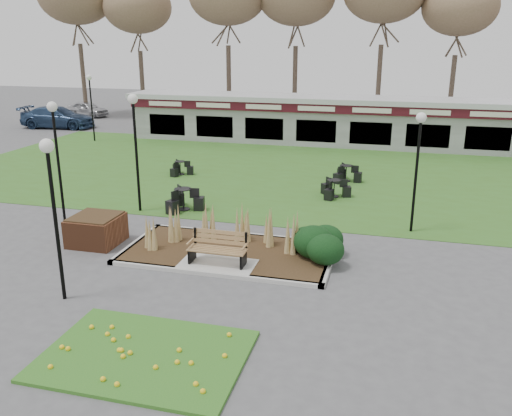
% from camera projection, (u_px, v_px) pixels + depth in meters
% --- Properties ---
extents(ground, '(100.00, 100.00, 0.00)m').
position_uv_depth(ground, '(216.00, 270.00, 15.58)').
color(ground, '#515154').
rests_on(ground, ground).
extents(lawn, '(34.00, 16.00, 0.02)m').
position_uv_depth(lawn, '(295.00, 172.00, 26.63)').
color(lawn, '#386620').
rests_on(lawn, ground).
extents(flower_bed, '(4.20, 3.00, 0.16)m').
position_uv_depth(flower_bed, '(145.00, 354.00, 11.32)').
color(flower_bed, '#2A6D1F').
rests_on(flower_bed, ground).
extents(planting_bed, '(6.75, 3.40, 1.27)m').
position_uv_depth(planting_bed, '(270.00, 245.00, 16.40)').
color(planting_bed, '#332614').
rests_on(planting_bed, ground).
extents(park_bench, '(1.70, 0.66, 0.93)m').
position_uv_depth(park_bench, '(218.00, 248.00, 15.63)').
color(park_bench, olive).
rests_on(park_bench, ground).
extents(brick_planter, '(1.50, 1.50, 0.95)m').
position_uv_depth(brick_planter, '(96.00, 229.00, 17.43)').
color(brick_planter, brown).
rests_on(brick_planter, ground).
extents(food_pavilion, '(24.60, 3.40, 2.90)m').
position_uv_depth(food_pavilion, '(320.00, 120.00, 33.52)').
color(food_pavilion, gray).
rests_on(food_pavilion, ground).
extents(tree_backdrop, '(47.24, 5.24, 10.36)m').
position_uv_depth(tree_backdrop, '(340.00, 8.00, 38.84)').
color(tree_backdrop, '#47382B').
rests_on(tree_backdrop, ground).
extents(lamp_post_near_left, '(0.37, 0.37, 4.44)m').
position_uv_depth(lamp_post_near_left, '(135.00, 127.00, 19.83)').
color(lamp_post_near_left, black).
rests_on(lamp_post_near_left, ground).
extents(lamp_post_near_right, '(0.34, 0.34, 4.14)m').
position_uv_depth(lamp_post_near_right, '(51.00, 185.00, 12.96)').
color(lamp_post_near_right, black).
rests_on(lamp_post_near_right, ground).
extents(lamp_post_mid_left, '(0.36, 0.36, 4.29)m').
position_uv_depth(lamp_post_mid_left, '(55.00, 135.00, 18.82)').
color(lamp_post_mid_left, black).
rests_on(lamp_post_mid_left, ground).
extents(lamp_post_mid_right, '(0.34, 0.34, 4.08)m').
position_uv_depth(lamp_post_mid_right, '(419.00, 146.00, 17.72)').
color(lamp_post_mid_right, black).
rests_on(lamp_post_mid_right, ground).
extents(lamp_post_far_left, '(0.34, 0.34, 4.16)m').
position_uv_depth(lamp_post_far_left, '(90.00, 93.00, 33.73)').
color(lamp_post_far_left, black).
rests_on(lamp_post_far_left, ground).
extents(bistro_set_a, '(1.19, 1.19, 0.65)m').
position_uv_depth(bistro_set_a, '(180.00, 170.00, 26.14)').
color(bistro_set_a, black).
rests_on(bistro_set_a, ground).
extents(bistro_set_b, '(1.27, 1.41, 0.75)m').
position_uv_depth(bistro_set_b, '(346.00, 176.00, 24.92)').
color(bistro_set_b, black).
rests_on(bistro_set_b, ground).
extents(bistro_set_c, '(1.49, 1.56, 0.84)m').
position_uv_depth(bistro_set_c, '(183.00, 203.00, 20.83)').
color(bistro_set_c, black).
rests_on(bistro_set_c, ground).
extents(bistro_set_d, '(1.33, 1.33, 0.73)m').
position_uv_depth(bistro_set_d, '(334.00, 191.00, 22.51)').
color(bistro_set_d, black).
rests_on(bistro_set_d, ground).
extents(car_silver, '(3.91, 2.32, 1.25)m').
position_uv_depth(car_silver, '(88.00, 109.00, 45.01)').
color(car_silver, '#ABABB0').
rests_on(car_silver, ground).
extents(car_black, '(4.45, 2.97, 1.39)m').
position_uv_depth(car_black, '(201.00, 112.00, 42.78)').
color(car_black, black).
rests_on(car_black, ground).
extents(car_blue, '(5.52, 2.68, 1.55)m').
position_uv_depth(car_blue, '(58.00, 117.00, 39.40)').
color(car_blue, navy).
rests_on(car_blue, ground).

